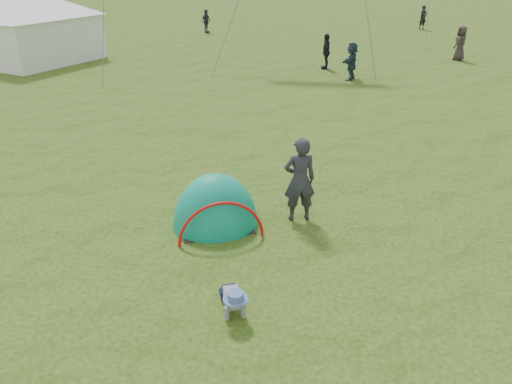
# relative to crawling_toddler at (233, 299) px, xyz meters

# --- Properties ---
(ground) EXTENTS (140.00, 140.00, 0.00)m
(ground) POSITION_rel_crawling_toddler_xyz_m (0.99, 0.44, -0.28)
(ground) COLOR #1C3E13
(crawling_toddler) EXTENTS (0.76, 0.88, 0.57)m
(crawling_toddler) POSITION_rel_crawling_toddler_xyz_m (0.00, 0.00, 0.00)
(crawling_toddler) COLOR black
(crawling_toddler) RESTS_ON ground
(popup_tent) EXTENTS (2.28, 2.11, 2.37)m
(popup_tent) POSITION_rel_crawling_toddler_xyz_m (-0.93, 2.79, -0.28)
(popup_tent) COLOR #028645
(popup_tent) RESTS_ON ground
(standing_adult) EXTENTS (0.80, 0.64, 1.89)m
(standing_adult) POSITION_rel_crawling_toddler_xyz_m (0.82, 3.33, 0.66)
(standing_adult) COLOR #2A2930
(standing_adult) RESTS_ON ground
(event_marquee) EXTENTS (7.54, 7.54, 4.02)m
(event_marquee) POSITION_rel_crawling_toddler_xyz_m (-14.60, 18.84, 1.73)
(event_marquee) COLOR white
(event_marquee) RESTS_ON ground
(crowd_person_2) EXTENTS (0.71, 1.02, 1.60)m
(crowd_person_2) POSITION_rel_crawling_toddler_xyz_m (-7.76, 30.21, 0.52)
(crowd_person_2) COLOR #29303E
(crowd_person_2) RESTS_ON ground
(crowd_person_4) EXTENTS (0.77, 0.99, 1.78)m
(crowd_person_4) POSITION_rel_crawling_toddler_xyz_m (8.10, 22.39, 0.61)
(crowd_person_4) COLOR #332826
(crowd_person_4) RESTS_ON ground
(crowd_person_5) EXTENTS (0.69, 1.67, 1.75)m
(crowd_person_5) POSITION_rel_crawling_toddler_xyz_m (-18.03, 29.49, 0.59)
(crowd_person_5) COLOR black
(crowd_person_5) RESTS_ON ground
(crowd_person_6) EXTENTS (0.60, 0.40, 1.61)m
(crowd_person_6) POSITION_rel_crawling_toddler_xyz_m (-19.49, 31.96, 0.52)
(crowd_person_6) COLOR black
(crowd_person_6) RESTS_ON ground
(crowd_person_8) EXTENTS (0.54, 1.04, 1.70)m
(crowd_person_8) POSITION_rel_crawling_toddler_xyz_m (1.03, 19.13, 0.57)
(crowd_person_8) COLOR black
(crowd_person_8) RESTS_ON ground
(crowd_person_11) EXTENTS (0.90, 1.62, 1.66)m
(crowd_person_11) POSITION_rel_crawling_toddler_xyz_m (2.23, 16.93, 0.55)
(crowd_person_11) COLOR #233543
(crowd_person_11) RESTS_ON ground
(crowd_person_12) EXTENTS (0.75, 0.70, 1.72)m
(crowd_person_12) POSITION_rel_crawling_toddler_xyz_m (7.89, 34.20, 0.58)
(crowd_person_12) COLOR black
(crowd_person_12) RESTS_ON ground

